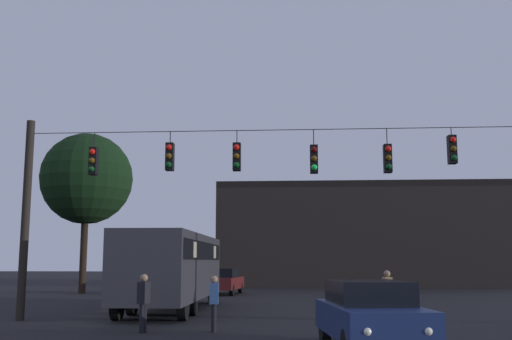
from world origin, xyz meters
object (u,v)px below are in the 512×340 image
object	(u,v)px
city_bus	(174,263)
tree_left_silhouette	(87,179)
car_near_right	(370,314)
pedestrian_crossing_center	(214,300)
car_far_left	(223,281)
pedestrian_crossing_left	(388,292)
pedestrian_crossing_right	(143,300)

from	to	relation	value
city_bus	tree_left_silhouette	distance (m)	15.82
car_near_right	pedestrian_crossing_center	size ratio (longest dim) A/B	2.89
car_far_left	pedestrian_crossing_center	size ratio (longest dim) A/B	2.87
city_bus	pedestrian_crossing_center	distance (m)	7.75
pedestrian_crossing_left	pedestrian_crossing_right	world-z (taller)	pedestrian_crossing_left
car_near_right	pedestrian_crossing_center	xyz separation A→B (m)	(-3.94, 3.32, 0.07)
city_bus	car_near_right	bearing A→B (deg)	-58.05
car_far_left	pedestrian_crossing_left	distance (m)	17.31
pedestrian_crossing_right	tree_left_silhouette	size ratio (longest dim) A/B	0.16
car_far_left	tree_left_silhouette	size ratio (longest dim) A/B	0.45
car_near_right	pedestrian_crossing_right	bearing A→B (deg)	153.12
city_bus	pedestrian_crossing_center	xyz separation A→B (m)	(2.63, -7.22, -1.00)
city_bus	car_far_left	distance (m)	11.93
car_near_right	pedestrian_crossing_center	distance (m)	5.16
pedestrian_crossing_left	car_far_left	bearing A→B (deg)	115.23
car_far_left	city_bus	bearing A→B (deg)	-92.78
car_far_left	tree_left_silhouette	world-z (taller)	tree_left_silhouette
pedestrian_crossing_center	pedestrian_crossing_right	world-z (taller)	pedestrian_crossing_right
car_near_right	pedestrian_crossing_left	world-z (taller)	pedestrian_crossing_left
car_near_right	pedestrian_crossing_right	xyz separation A→B (m)	(-5.87, 2.97, 0.10)
pedestrian_crossing_center	pedestrian_crossing_left	bearing A→B (deg)	32.71
car_far_left	pedestrian_crossing_center	xyz separation A→B (m)	(2.05, -19.08, 0.07)
pedestrian_crossing_left	pedestrian_crossing_center	size ratio (longest dim) A/B	1.07
city_bus	pedestrian_crossing_left	bearing A→B (deg)	-25.51
car_near_right	pedestrian_crossing_left	distance (m)	6.89
city_bus	tree_left_silhouette	size ratio (longest dim) A/B	1.11
car_far_left	pedestrian_crossing_center	distance (m)	19.19
pedestrian_crossing_right	tree_left_silhouette	xyz separation A→B (m)	(-8.93, 20.04, 6.18)
pedestrian_crossing_right	pedestrian_crossing_left	bearing A→B (deg)	27.47
pedestrian_crossing_center	pedestrian_crossing_right	size ratio (longest dim) A/B	0.97
pedestrian_crossing_center	car_far_left	bearing A→B (deg)	96.14
pedestrian_crossing_center	pedestrian_crossing_right	xyz separation A→B (m)	(-1.92, -0.35, 0.03)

